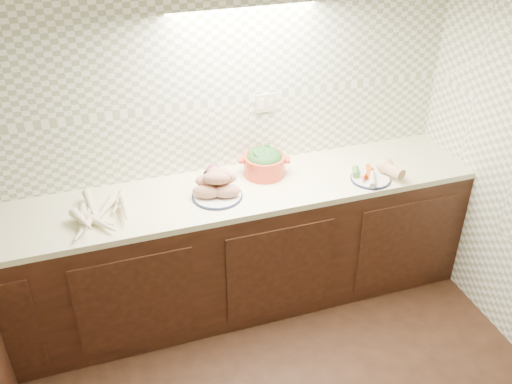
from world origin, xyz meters
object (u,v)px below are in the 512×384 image
object	(u,v)px
parsnip_pile	(99,213)
sweet_potato_plate	(217,186)
onion_bowl	(216,175)
dutch_oven	(264,162)
veg_plate	(377,171)

from	to	relation	value
parsnip_pile	sweet_potato_plate	world-z (taller)	sweet_potato_plate
sweet_potato_plate	onion_bowl	size ratio (longest dim) A/B	1.85
dutch_oven	sweet_potato_plate	bearing A→B (deg)	-138.45
onion_bowl	dutch_oven	distance (m)	0.32
parsnip_pile	dutch_oven	bearing A→B (deg)	8.83
parsnip_pile	onion_bowl	size ratio (longest dim) A/B	2.76
onion_bowl	veg_plate	bearing A→B (deg)	-14.86
parsnip_pile	dutch_oven	xyz separation A→B (m)	(1.06, 0.16, 0.06)
parsnip_pile	sweet_potato_plate	bearing A→B (deg)	0.63
onion_bowl	veg_plate	world-z (taller)	onion_bowl
sweet_potato_plate	veg_plate	world-z (taller)	sweet_potato_plate
dutch_oven	veg_plate	distance (m)	0.72
sweet_potato_plate	parsnip_pile	bearing A→B (deg)	-179.37
parsnip_pile	veg_plate	xyz separation A→B (m)	(1.73, -0.10, 0.01)
parsnip_pile	dutch_oven	distance (m)	1.07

